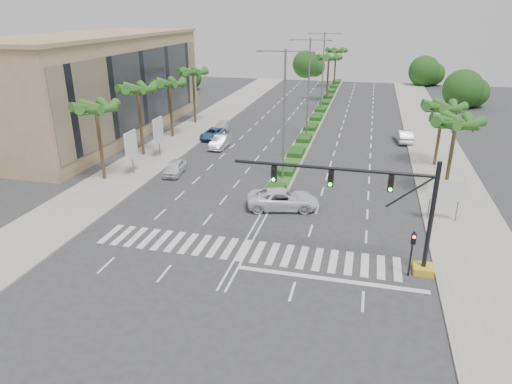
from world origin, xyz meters
TOP-DOWN VIEW (x-y plane):
  - ground at (0.00, 0.00)m, footprint 160.00×160.00m
  - footpath_right at (15.20, 20.00)m, footprint 6.00×120.00m
  - footpath_left at (-15.20, 20.00)m, footprint 6.00×120.00m
  - median at (0.00, 45.00)m, footprint 2.20×75.00m
  - median_grass at (0.00, 45.00)m, footprint 1.80×75.00m
  - building at (-26.00, 26.00)m, footprint 12.00×36.00m
  - signal_gantry at (9.27, -0.00)m, footprint 12.60×1.20m
  - pedestrian_signal at (10.60, -0.68)m, footprint 0.28×0.36m
  - direction_sign at (13.50, 7.99)m, footprint 2.70×0.11m
  - billboard_near at (-14.50, 12.00)m, footprint 0.18×2.10m
  - billboard_far at (-14.50, 18.00)m, footprint 0.18×2.10m
  - palm_left_near at (-16.50, 10.00)m, footprint 4.57×4.68m
  - palm_left_mid at (-16.50, 18.00)m, footprint 4.57×4.68m
  - palm_left_far at (-16.50, 26.00)m, footprint 4.57×4.68m
  - palm_left_end at (-16.50, 34.00)m, footprint 4.57×4.68m
  - palm_right_near at (14.50, 14.00)m, footprint 4.57×4.68m
  - palm_right_far at (14.50, 22.00)m, footprint 4.57×4.68m
  - palm_median_a at (0.00, 55.00)m, footprint 4.57×4.68m
  - palm_median_b at (0.00, 70.00)m, footprint 4.57×4.68m
  - streetlight_near at (0.00, 14.00)m, footprint 5.10×0.25m
  - streetlight_mid at (0.00, 30.00)m, footprint 5.10×0.25m
  - streetlight_far at (0.00, 46.00)m, footprint 5.10×0.25m
  - car_parked_a at (-10.65, 13.14)m, footprint 2.06×4.13m
  - car_parked_b at (-9.16, 23.05)m, footprint 1.63×4.45m
  - car_parked_c at (-11.38, 26.68)m, footprint 2.44×4.72m
  - car_parked_d at (-11.18, 29.30)m, footprint 2.24×4.63m
  - car_crossing at (1.24, 7.54)m, footprint 6.27×3.92m
  - car_right at (11.80, 30.79)m, footprint 2.17×4.77m

SIDE VIEW (x-z plane):
  - ground at x=0.00m, z-range 0.00..0.00m
  - footpath_right at x=15.20m, z-range 0.00..0.15m
  - footpath_left at x=-15.20m, z-range 0.00..0.15m
  - median at x=0.00m, z-range 0.00..0.20m
  - median_grass at x=0.00m, z-range 0.20..0.24m
  - car_parked_c at x=-11.38m, z-range 0.00..1.27m
  - car_parked_d at x=-11.18m, z-range 0.00..1.30m
  - car_parked_a at x=-10.65m, z-range 0.00..1.35m
  - car_parked_b at x=-9.16m, z-range 0.00..1.46m
  - car_right at x=11.80m, z-range 0.00..1.52m
  - car_crossing at x=1.24m, z-range 0.00..1.62m
  - pedestrian_signal at x=10.60m, z-range 0.54..3.54m
  - direction_sign at x=13.50m, z-range 0.75..4.15m
  - billboard_near at x=-14.50m, z-range 0.79..5.14m
  - billboard_far at x=-14.50m, z-range 0.79..5.14m
  - signal_gantry at x=9.27m, z-range -0.14..7.06m
  - palm_right_far at x=14.50m, z-range 2.54..9.29m
  - building at x=-26.00m, z-range 0.00..12.00m
  - palm_right_near at x=14.50m, z-range 2.68..9.73m
  - palm_left_far at x=-16.50m, z-range 2.82..10.17m
  - palm_left_near at x=-16.50m, z-range 2.91..10.46m
  - streetlight_near at x=0.00m, z-range 0.81..12.81m
  - streetlight_mid at x=0.00m, z-range 0.81..12.81m
  - streetlight_far at x=0.00m, z-range 0.81..12.81m
  - palm_left_end at x=-16.50m, z-range 3.01..10.76m
  - palm_left_mid at x=-16.50m, z-range 3.10..11.05m
  - palm_median_a at x=0.00m, z-range 3.15..11.20m
  - palm_median_b at x=0.00m, z-range 3.15..11.20m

